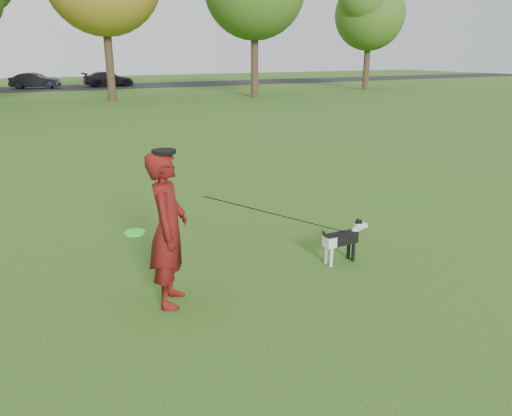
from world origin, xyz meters
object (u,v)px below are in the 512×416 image
car_right (108,79)px  dog (344,237)px  car_mid (35,81)px  man (168,230)px

car_right → dog: bearing=170.7°
dog → car_right: (5.22, 39.68, 0.26)m
dog → car_mid: bearing=90.9°
dog → car_mid: size_ratio=0.21×
car_right → car_mid: bearing=88.2°
man → dog: 2.64m
dog → car_right: size_ratio=0.19×
man → car_mid: bearing=24.2°
man → car_right: (7.80, 39.70, -0.30)m
man → dog: (2.58, 0.01, -0.55)m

